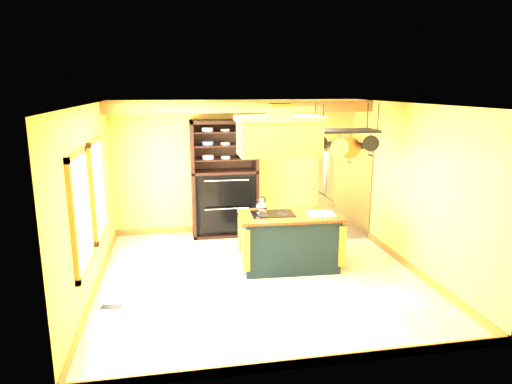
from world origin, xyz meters
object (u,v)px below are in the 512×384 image
object	(u,v)px
refrigerator	(343,191)
kitchen_island	(289,240)
pot_rack	(346,136)
range_hood	(279,134)
hutch	(224,191)

from	to	relation	value
refrigerator	kitchen_island	bearing A→B (deg)	-133.60
kitchen_island	refrigerator	distance (m)	2.27
kitchen_island	pot_rack	world-z (taller)	pot_rack
kitchen_island	range_hood	size ratio (longest dim) A/B	1.28
range_hood	refrigerator	world-z (taller)	range_hood
kitchen_island	range_hood	distance (m)	1.77
refrigerator	pot_rack	bearing A→B (deg)	-111.49
pot_rack	hutch	world-z (taller)	pot_rack
range_hood	pot_rack	size ratio (longest dim) A/B	1.26
kitchen_island	range_hood	world-z (taller)	range_hood
refrigerator	hutch	bearing A→B (deg)	171.72
range_hood	pot_rack	bearing A→B (deg)	0.14
pot_rack	refrigerator	size ratio (longest dim) A/B	0.59
pot_rack	kitchen_island	bearing A→B (deg)	-179.88
pot_rack	range_hood	bearing A→B (deg)	-179.86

